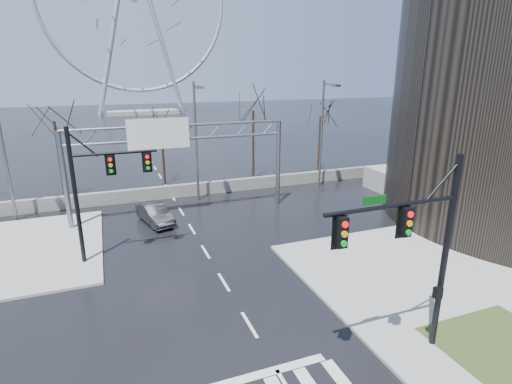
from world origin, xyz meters
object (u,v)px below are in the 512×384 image
signal_mast_far (96,182)px  sign_gantry (175,150)px  car (155,214)px  signal_mast_near (420,242)px  ferris_wheel (134,5)px

signal_mast_far → sign_gantry: 8.14m
signal_mast_far → car: size_ratio=1.86×
signal_mast_near → car: 20.05m
sign_gantry → ferris_wheel: (5.38, 80.04, 20.95)m
ferris_wheel → signal_mast_near: bearing=-89.9°
car → signal_mast_near: bearing=-82.3°
signal_mast_near → car: (-7.40, 18.17, -4.17)m
ferris_wheel → car: 85.08m
ferris_wheel → sign_gantry: bearing=-93.8°
signal_mast_far → signal_mast_near: bearing=-49.7°
signal_mast_near → ferris_wheel: size_ratio=0.16×
signal_mast_near → car: size_ratio=1.86×
sign_gantry → signal_mast_near: bearing=-73.8°
sign_gantry → signal_mast_far: bearing=-132.5°
signal_mast_far → sign_gantry: (5.49, 6.00, 0.35)m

